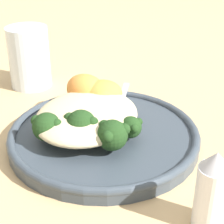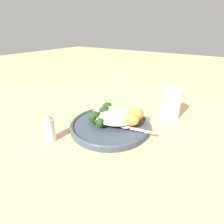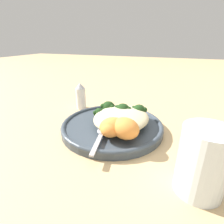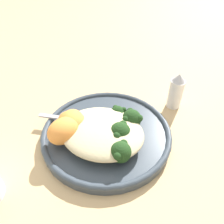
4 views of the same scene
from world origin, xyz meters
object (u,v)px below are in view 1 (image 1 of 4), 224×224
at_px(sweet_potato_chunk_0, 104,95).
at_px(salt_shaker, 212,191).
at_px(sweet_potato_chunk_1, 86,89).
at_px(sweet_potato_chunk_2, 102,94).
at_px(plate, 104,135).
at_px(water_glass, 29,57).
at_px(broccoli_stalk_0, 53,126).
at_px(broccoli_stalk_1, 84,124).
at_px(broccoli_stalk_2, 110,132).
at_px(quinoa_mound, 87,115).
at_px(broccoli_stalk_3, 124,125).
at_px(spoon, 120,104).

height_order(sweet_potato_chunk_0, salt_shaker, salt_shaker).
xyz_separation_m(sweet_potato_chunk_1, sweet_potato_chunk_2, (-0.00, -0.03, -0.00)).
relative_size(plate, sweet_potato_chunk_0, 4.34).
height_order(sweet_potato_chunk_0, water_glass, water_glass).
xyz_separation_m(sweet_potato_chunk_0, salt_shaker, (-0.17, -0.18, 0.00)).
distance_m(broccoli_stalk_0, broccoli_stalk_1, 0.04).
distance_m(sweet_potato_chunk_2, water_glass, 0.19).
xyz_separation_m(broccoli_stalk_0, sweet_potato_chunk_2, (0.10, -0.03, 0.00)).
xyz_separation_m(broccoli_stalk_2, salt_shaker, (-0.08, -0.13, 0.00)).
distance_m(broccoli_stalk_1, sweet_potato_chunk_2, 0.09).
bearing_deg(broccoli_stalk_1, salt_shaker, 69.97).
distance_m(plate, sweet_potato_chunk_2, 0.07).
bearing_deg(broccoli_stalk_0, broccoli_stalk_1, 146.85).
relative_size(broccoli_stalk_0, salt_shaker, 1.11).
bearing_deg(plate, sweet_potato_chunk_0, 20.10).
distance_m(broccoli_stalk_2, water_glass, 0.27).
relative_size(quinoa_mound, broccoli_stalk_3, 1.96).
height_order(sweet_potato_chunk_2, spoon, sweet_potato_chunk_2).
bearing_deg(quinoa_mound, broccoli_stalk_3, -91.98).
xyz_separation_m(broccoli_stalk_2, spoon, (0.10, 0.02, -0.01)).
bearing_deg(water_glass, broccoli_stalk_3, -122.00).
xyz_separation_m(sweet_potato_chunk_1, spoon, (0.01, -0.05, -0.02)).
bearing_deg(water_glass, broccoli_stalk_0, -141.91).
distance_m(spoon, salt_shaker, 0.24).
xyz_separation_m(broccoli_stalk_3, sweet_potato_chunk_0, (0.07, 0.05, 0.01)).
bearing_deg(plate, salt_shaker, -125.27).
bearing_deg(quinoa_mound, sweet_potato_chunk_1, 24.43).
distance_m(broccoli_stalk_2, sweet_potato_chunk_1, 0.12).
bearing_deg(sweet_potato_chunk_1, water_glass, 62.23).
distance_m(plate, broccoli_stalk_3, 0.04).
distance_m(sweet_potato_chunk_1, sweet_potato_chunk_2, 0.03).
relative_size(quinoa_mound, sweet_potato_chunk_2, 2.64).
distance_m(plate, spoon, 0.07).
distance_m(sweet_potato_chunk_2, salt_shaker, 0.25).
xyz_separation_m(quinoa_mound, spoon, (0.07, -0.02, -0.01)).
bearing_deg(water_glass, plate, -125.13).
height_order(plate, spoon, spoon).
bearing_deg(sweet_potato_chunk_2, water_glass, 65.84).
height_order(quinoa_mound, sweet_potato_chunk_0, sweet_potato_chunk_0).
relative_size(sweet_potato_chunk_1, sweet_potato_chunk_2, 1.06).
height_order(broccoli_stalk_1, sweet_potato_chunk_2, sweet_potato_chunk_2).
bearing_deg(sweet_potato_chunk_1, broccoli_stalk_2, -142.17).
bearing_deg(sweet_potato_chunk_2, spoon, -69.29).
relative_size(broccoli_stalk_0, sweet_potato_chunk_0, 1.61).
height_order(broccoli_stalk_2, sweet_potato_chunk_0, same).
bearing_deg(sweet_potato_chunk_1, salt_shaker, -129.60).
relative_size(broccoli_stalk_0, spoon, 0.86).
bearing_deg(quinoa_mound, broccoli_stalk_2, -124.59).
xyz_separation_m(sweet_potato_chunk_2, water_glass, (0.08, 0.17, 0.01)).
bearing_deg(plate, broccoli_stalk_2, -147.72).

